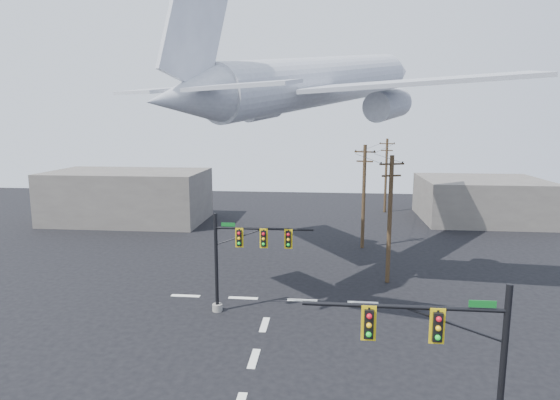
# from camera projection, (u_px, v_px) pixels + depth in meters

# --- Properties ---
(lane_markings) EXTENTS (14.00, 21.20, 0.01)m
(lane_markings) POSITION_uv_depth(u_px,v_px,m) (258.00, 346.00, 24.83)
(lane_markings) COLOR white
(lane_markings) RESTS_ON ground
(signal_mast_near) EXTENTS (7.15, 0.72, 6.52)m
(signal_mast_near) POSITION_uv_depth(u_px,v_px,m) (457.00, 366.00, 15.96)
(signal_mast_near) COLOR gray
(signal_mast_near) RESTS_ON ground
(signal_mast_far) EXTENTS (6.30, 0.69, 6.28)m
(signal_mast_far) POSITION_uv_depth(u_px,v_px,m) (240.00, 257.00, 28.65)
(signal_mast_far) COLOR gray
(signal_mast_far) RESTS_ON ground
(utility_pole_a) EXTENTS (1.82, 0.74, 9.42)m
(utility_pole_a) POSITION_uv_depth(u_px,v_px,m) (390.00, 217.00, 33.90)
(utility_pole_a) COLOR #412F1C
(utility_pole_a) RESTS_ON ground
(utility_pole_b) EXTENTS (1.89, 0.77, 9.69)m
(utility_pole_b) POSITION_uv_depth(u_px,v_px,m) (364.00, 195.00, 43.29)
(utility_pole_b) COLOR #412F1C
(utility_pole_b) RESTS_ON ground
(utility_pole_c) EXTENTS (1.96, 0.47, 9.60)m
(utility_pole_c) POSITION_uv_depth(u_px,v_px,m) (386.00, 174.00, 60.54)
(utility_pole_c) COLOR #412F1C
(utility_pole_c) RESTS_ON ground
(power_lines) EXTENTS (5.94, 27.50, 0.11)m
(power_lines) POSITION_uv_depth(u_px,v_px,m) (378.00, 150.00, 46.73)
(power_lines) COLOR black
(airliner) EXTENTS (27.14, 29.78, 8.56)m
(airliner) POSITION_uv_depth(u_px,v_px,m) (321.00, 83.00, 35.05)
(airliner) COLOR silver
(building_left) EXTENTS (18.00, 10.00, 6.00)m
(building_left) POSITION_uv_depth(u_px,v_px,m) (128.00, 196.00, 55.44)
(building_left) COLOR #66605A
(building_left) RESTS_ON ground
(building_right) EXTENTS (14.00, 12.00, 5.00)m
(building_right) POSITION_uv_depth(u_px,v_px,m) (481.00, 199.00, 56.21)
(building_right) COLOR #66605A
(building_right) RESTS_ON ground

